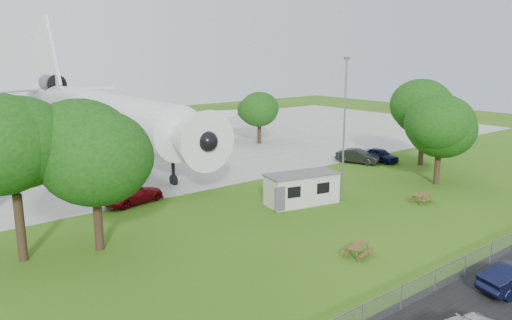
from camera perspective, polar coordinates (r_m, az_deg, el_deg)
ground at (r=35.88m, az=8.39°, el=-8.35°), size 160.00×160.00×0.00m
concrete_apron at (r=66.75m, az=-16.13°, el=0.99°), size 120.00×46.00×0.03m
airliner at (r=63.25m, az=-17.33°, el=5.14°), size 46.36×47.73×17.69m
site_cabin at (r=42.13m, az=5.26°, el=-3.25°), size 6.96×3.93×2.62m
picnic_west at (r=32.51m, az=11.50°, el=-10.72°), size 2.10×1.88×0.76m
picnic_east at (r=44.82m, az=18.36°, el=-4.63°), size 1.82×1.52×0.76m
fence at (r=30.77m, az=21.74°, el=-12.77°), size 58.00×0.04×1.30m
lamp_mast at (r=44.33m, az=10.04°, el=3.60°), size 0.16×0.16×12.00m
tree_west_big at (r=32.50m, az=-26.16°, el=1.59°), size 8.03×8.03×11.28m
tree_west_small at (r=32.67m, az=-18.09°, el=0.54°), size 7.24×7.24×9.90m
tree_east_front at (r=50.37m, az=20.30°, el=3.24°), size 6.90×6.90×8.76m
tree_east_back at (r=58.35m, az=18.67°, el=5.56°), size 7.00×7.00×9.87m
tree_far_apron at (r=68.73m, az=0.38°, el=5.45°), size 5.55×5.55×7.13m
car_ne_hatch at (r=59.64m, az=14.02°, el=0.54°), size 2.02×4.58×1.54m
car_ne_sedan at (r=58.24m, az=11.55°, el=0.41°), size 3.43×5.17×1.61m
car_apron_van at (r=43.39m, az=-13.85°, el=-3.81°), size 5.81×3.30×1.59m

